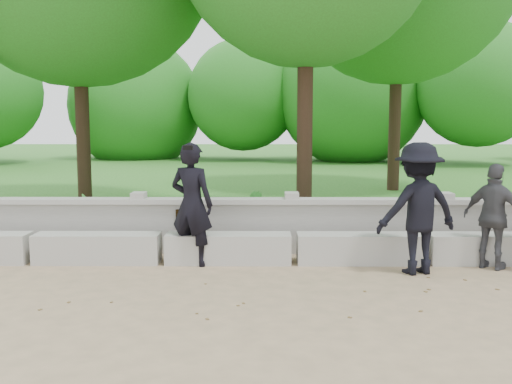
% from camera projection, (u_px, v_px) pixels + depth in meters
% --- Properties ---
extents(ground, '(80.00, 80.00, 0.00)m').
position_uv_depth(ground, '(137.00, 301.00, 6.83)').
color(ground, tan).
rests_on(ground, ground).
extents(lawn, '(40.00, 22.00, 0.25)m').
position_uv_depth(lawn, '(219.00, 179.00, 20.71)').
color(lawn, '#1D5919').
rests_on(lawn, ground).
extents(concrete_bench, '(11.90, 0.45, 0.45)m').
position_uv_depth(concrete_bench, '(163.00, 248.00, 8.69)').
color(concrete_bench, '#AFADA5').
rests_on(concrete_bench, ground).
extents(parapet_wall, '(12.50, 0.35, 0.90)m').
position_uv_depth(parapet_wall, '(170.00, 225.00, 9.35)').
color(parapet_wall, '#A5A39C').
rests_on(parapet_wall, ground).
extents(man_main, '(0.79, 0.73, 1.84)m').
position_uv_depth(man_main, '(192.00, 204.00, 8.49)').
color(man_main, black).
rests_on(man_main, ground).
extents(visitor_mid, '(1.34, 0.98, 1.86)m').
position_uv_depth(visitor_mid, '(418.00, 208.00, 8.01)').
color(visitor_mid, black).
rests_on(visitor_mid, ground).
extents(visitor_right, '(0.92, 0.90, 1.55)m').
position_uv_depth(visitor_right, '(494.00, 217.00, 8.26)').
color(visitor_right, '#3F3F44').
rests_on(visitor_right, ground).
extents(shrub_a, '(0.34, 0.36, 0.57)m').
position_uv_depth(shrub_a, '(86.00, 209.00, 10.54)').
color(shrub_a, green).
rests_on(shrub_a, lawn).
extents(shrub_b, '(0.40, 0.39, 0.56)m').
position_uv_depth(shrub_b, '(256.00, 206.00, 11.00)').
color(shrub_b, green).
rests_on(shrub_b, lawn).
extents(shrub_c, '(0.64, 0.62, 0.55)m').
position_uv_depth(shrub_c, '(398.00, 215.00, 10.02)').
color(shrub_c, green).
rests_on(shrub_c, lawn).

